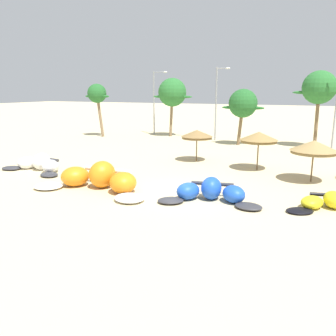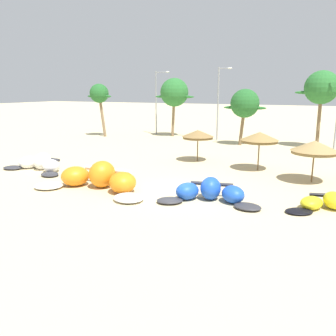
{
  "view_description": "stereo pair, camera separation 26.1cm",
  "coord_description": "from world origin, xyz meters",
  "px_view_note": "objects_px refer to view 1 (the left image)",
  "views": [
    {
      "loc": [
        7.84,
        -18.51,
        6.17
      ],
      "look_at": [
        -1.33,
        2.0,
        1.0
      ],
      "focal_mm": 36.36,
      "sensor_mm": 36.0,
      "label": 1
    },
    {
      "loc": [
        8.08,
        -18.4,
        6.17
      ],
      "look_at": [
        -1.33,
        2.0,
        1.0
      ],
      "focal_mm": 36.36,
      "sensor_mm": 36.0,
      "label": 2
    }
  ],
  "objects_px": {
    "palm_left": "(172,93)",
    "lamppost_west_center": "(217,100)",
    "kite_left": "(98,179)",
    "beach_umbrella_near_van": "(197,134)",
    "kite_center": "(335,203)",
    "palm_leftmost": "(97,94)",
    "beach_umbrella_middle": "(259,137)",
    "kite_far_left": "(39,164)",
    "beach_umbrella_near_palms": "(314,147)",
    "palm_left_of_gap": "(243,104)",
    "lamppost_west": "(155,99)",
    "palm_center_left": "(319,88)",
    "kite_left_of_center": "(211,192)"
  },
  "relations": [
    {
      "from": "palm_left",
      "to": "lamppost_west_center",
      "type": "distance_m",
      "value": 6.72
    },
    {
      "from": "kite_left",
      "to": "beach_umbrella_near_van",
      "type": "height_order",
      "value": "beach_umbrella_near_van"
    },
    {
      "from": "kite_center",
      "to": "beach_umbrella_near_van",
      "type": "xyz_separation_m",
      "value": [
        -10.89,
        8.9,
        2.04
      ]
    },
    {
      "from": "palm_leftmost",
      "to": "palm_left",
      "type": "height_order",
      "value": "palm_left"
    },
    {
      "from": "beach_umbrella_middle",
      "to": "lamppost_west_center",
      "type": "distance_m",
      "value": 16.31
    },
    {
      "from": "beach_umbrella_middle",
      "to": "palm_leftmost",
      "type": "height_order",
      "value": "palm_leftmost"
    },
    {
      "from": "kite_far_left",
      "to": "lamppost_west_center",
      "type": "height_order",
      "value": "lamppost_west_center"
    },
    {
      "from": "beach_umbrella_near_palms",
      "to": "palm_left_of_gap",
      "type": "xyz_separation_m",
      "value": [
        -7.86,
        13.99,
        2.22
      ]
    },
    {
      "from": "palm_left",
      "to": "lamppost_west",
      "type": "distance_m",
      "value": 3.28
    },
    {
      "from": "beach_umbrella_near_van",
      "to": "palm_leftmost",
      "type": "bearing_deg",
      "value": 149.91
    },
    {
      "from": "beach_umbrella_near_palms",
      "to": "palm_left",
      "type": "relative_size",
      "value": 0.41
    },
    {
      "from": "palm_center_left",
      "to": "lamppost_west",
      "type": "relative_size",
      "value": 0.94
    },
    {
      "from": "palm_left",
      "to": "palm_left_of_gap",
      "type": "xyz_separation_m",
      "value": [
        10.2,
        -3.68,
        -1.15
      ]
    },
    {
      "from": "beach_umbrella_middle",
      "to": "beach_umbrella_near_palms",
      "type": "bearing_deg",
      "value": -27.58
    },
    {
      "from": "kite_center",
      "to": "beach_umbrella_near_palms",
      "type": "xyz_separation_m",
      "value": [
        -1.36,
        5.51,
        2.08
      ]
    },
    {
      "from": "kite_center",
      "to": "lamppost_west",
      "type": "distance_m",
      "value": 33.26
    },
    {
      "from": "lamppost_west",
      "to": "palm_center_left",
      "type": "bearing_deg",
      "value": -8.83
    },
    {
      "from": "kite_far_left",
      "to": "beach_umbrella_near_palms",
      "type": "xyz_separation_m",
      "value": [
        19.58,
        5.12,
        1.92
      ]
    },
    {
      "from": "beach_umbrella_near_van",
      "to": "beach_umbrella_middle",
      "type": "distance_m",
      "value": 5.67
    },
    {
      "from": "palm_left",
      "to": "lamppost_west_center",
      "type": "bearing_deg",
      "value": -11.18
    },
    {
      "from": "palm_leftmost",
      "to": "lamppost_west",
      "type": "relative_size",
      "value": 0.8
    },
    {
      "from": "beach_umbrella_near_van",
      "to": "palm_center_left",
      "type": "xyz_separation_m",
      "value": [
        9.32,
        11.99,
        3.97
      ]
    },
    {
      "from": "palm_left",
      "to": "palm_leftmost",
      "type": "bearing_deg",
      "value": -156.21
    },
    {
      "from": "kite_left_of_center",
      "to": "beach_umbrella_near_van",
      "type": "xyz_separation_m",
      "value": [
        -4.44,
        10.19,
        1.88
      ]
    },
    {
      "from": "lamppost_west",
      "to": "kite_center",
      "type": "bearing_deg",
      "value": -47.1
    },
    {
      "from": "kite_center",
      "to": "lamppost_west_center",
      "type": "distance_m",
      "value": 25.81
    },
    {
      "from": "beach_umbrella_near_palms",
      "to": "palm_left_of_gap",
      "type": "distance_m",
      "value": 16.2
    },
    {
      "from": "beach_umbrella_near_van",
      "to": "beach_umbrella_middle",
      "type": "bearing_deg",
      "value": -13.26
    },
    {
      "from": "kite_center",
      "to": "lamppost_west",
      "type": "xyz_separation_m",
      "value": [
        -22.43,
        24.13,
        4.57
      ]
    },
    {
      "from": "beach_umbrella_near_van",
      "to": "lamppost_west",
      "type": "xyz_separation_m",
      "value": [
        -11.54,
        15.23,
        2.53
      ]
    },
    {
      "from": "kite_left_of_center",
      "to": "lamppost_west",
      "type": "bearing_deg",
      "value": 122.15
    },
    {
      "from": "kite_far_left",
      "to": "palm_left",
      "type": "bearing_deg",
      "value": 86.2
    },
    {
      "from": "palm_leftmost",
      "to": "palm_center_left",
      "type": "relative_size",
      "value": 0.85
    },
    {
      "from": "beach_umbrella_near_palms",
      "to": "kite_center",
      "type": "bearing_deg",
      "value": -76.15
    },
    {
      "from": "kite_left_of_center",
      "to": "beach_umbrella_middle",
      "type": "height_order",
      "value": "beach_umbrella_middle"
    },
    {
      "from": "beach_umbrella_middle",
      "to": "palm_leftmost",
      "type": "bearing_deg",
      "value": 153.54
    },
    {
      "from": "kite_far_left",
      "to": "kite_left_of_center",
      "type": "height_order",
      "value": "kite_far_left"
    },
    {
      "from": "kite_center",
      "to": "palm_left_of_gap",
      "type": "height_order",
      "value": "palm_left_of_gap"
    },
    {
      "from": "palm_left",
      "to": "palm_center_left",
      "type": "relative_size",
      "value": 0.94
    },
    {
      "from": "kite_far_left",
      "to": "beach_umbrella_middle",
      "type": "relative_size",
      "value": 2.01
    },
    {
      "from": "kite_left",
      "to": "lamppost_west_center",
      "type": "bearing_deg",
      "value": 88.17
    },
    {
      "from": "kite_far_left",
      "to": "palm_left_of_gap",
      "type": "xyz_separation_m",
      "value": [
        11.72,
        19.11,
        4.13
      ]
    },
    {
      "from": "kite_far_left",
      "to": "beach_umbrella_near_van",
      "type": "bearing_deg",
      "value": 40.29
    },
    {
      "from": "beach_umbrella_near_palms",
      "to": "palm_left",
      "type": "xyz_separation_m",
      "value": [
        -18.06,
        17.67,
        3.36
      ]
    },
    {
      "from": "kite_far_left",
      "to": "lamppost_west",
      "type": "bearing_deg",
      "value": 93.6
    },
    {
      "from": "beach_umbrella_near_van",
      "to": "palm_left_of_gap",
      "type": "bearing_deg",
      "value": 81.03
    },
    {
      "from": "lamppost_west",
      "to": "kite_left_of_center",
      "type": "bearing_deg",
      "value": -57.85
    },
    {
      "from": "palm_left_of_gap",
      "to": "lamppost_west",
      "type": "xyz_separation_m",
      "value": [
        -13.21,
        4.63,
        0.27
      ]
    },
    {
      "from": "kite_far_left",
      "to": "beach_umbrella_near_palms",
      "type": "height_order",
      "value": "beach_umbrella_near_palms"
    },
    {
      "from": "palm_left_of_gap",
      "to": "lamppost_west_center",
      "type": "relative_size",
      "value": 0.71
    }
  ]
}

